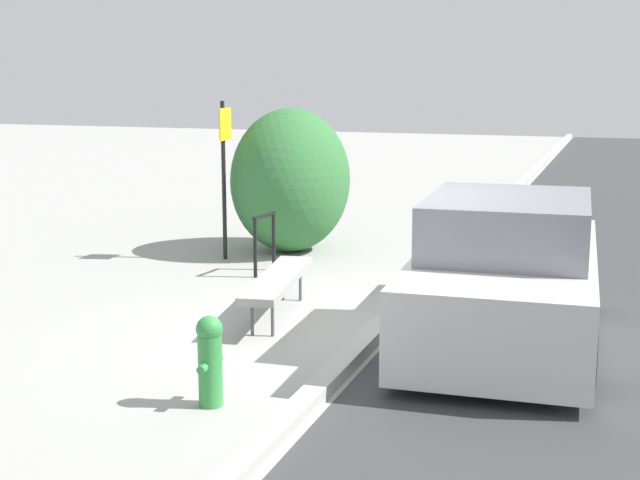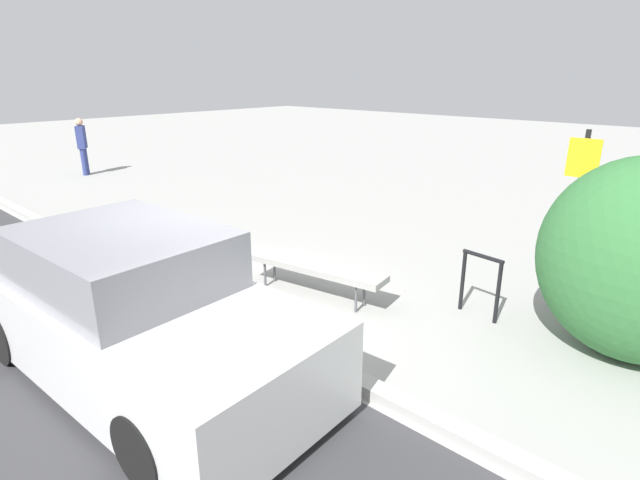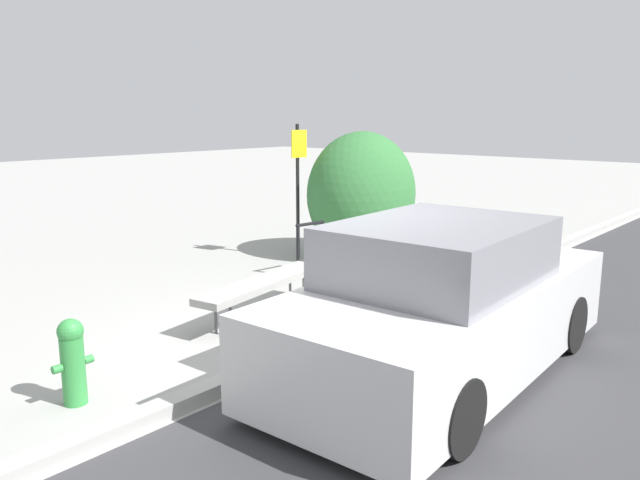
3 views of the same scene
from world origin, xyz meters
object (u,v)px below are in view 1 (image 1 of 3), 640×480
object	(u,v)px
bench	(278,280)
bike_rack	(264,237)
fire_hydrant	(210,358)
parked_car_near	(507,275)
sign_post	(224,165)

from	to	relation	value
bench	bike_rack	xyz separation A→B (m)	(1.95, 0.97, 0.08)
bench	bike_rack	world-z (taller)	bike_rack
bench	fire_hydrant	xyz separation A→B (m)	(-2.70, -0.48, -0.02)
fire_hydrant	parked_car_near	world-z (taller)	parked_car_near
bench	fire_hydrant	world-z (taller)	fire_hydrant
bike_rack	bench	bearing A→B (deg)	-153.50
parked_car_near	sign_post	bearing A→B (deg)	55.88
bench	parked_car_near	world-z (taller)	parked_car_near
fire_hydrant	parked_car_near	size ratio (longest dim) A/B	0.18
bike_rack	fire_hydrant	world-z (taller)	bike_rack
bench	fire_hydrant	bearing A→B (deg)	-179.06
bench	parked_car_near	bearing A→B (deg)	-99.91
bench	fire_hydrant	size ratio (longest dim) A/B	2.83
bike_rack	sign_post	bearing A→B (deg)	52.25
bench	sign_post	bearing A→B (deg)	26.16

